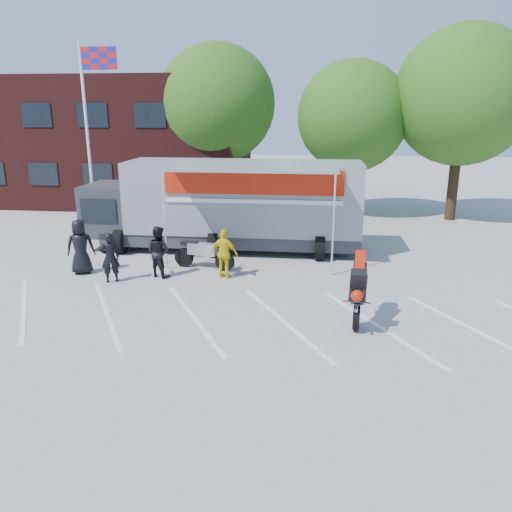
% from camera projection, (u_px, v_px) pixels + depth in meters
% --- Properties ---
extents(ground, '(100.00, 100.00, 0.00)m').
position_uv_depth(ground, '(176.00, 333.00, 12.30)').
color(ground, '#A9A9A4').
rests_on(ground, ground).
extents(parking_bay_lines, '(18.09, 13.33, 0.01)m').
position_uv_depth(parking_bay_lines, '(186.00, 316.00, 13.25)').
color(parking_bay_lines, white).
rests_on(parking_bay_lines, ground).
extents(office_building, '(18.00, 8.00, 7.00)m').
position_uv_depth(office_building, '(92.00, 141.00, 29.59)').
color(office_building, '#441715').
rests_on(office_building, ground).
extents(flagpole, '(1.61, 0.12, 8.00)m').
position_uv_depth(flagpole, '(91.00, 115.00, 21.11)').
color(flagpole, white).
rests_on(flagpole, ground).
extents(tree_left, '(6.12, 6.12, 8.64)m').
position_uv_depth(tree_left, '(217.00, 104.00, 26.19)').
color(tree_left, '#382314').
rests_on(tree_left, ground).
extents(tree_mid, '(5.44, 5.44, 7.68)m').
position_uv_depth(tree_mid, '(353.00, 117.00, 24.61)').
color(tree_mid, '#382314').
rests_on(tree_mid, ground).
extents(tree_right, '(6.46, 6.46, 9.12)m').
position_uv_depth(tree_right, '(463.00, 96.00, 23.29)').
color(tree_right, '#382314').
rests_on(tree_right, ground).
extents(transporter_truck, '(10.78, 5.22, 3.42)m').
position_uv_depth(transporter_truck, '(232.00, 249.00, 19.62)').
color(transporter_truck, gray).
rests_on(transporter_truck, ground).
extents(parked_motorcycle, '(2.33, 1.18, 1.17)m').
position_uv_depth(parked_motorcycle, '(204.00, 269.00, 17.25)').
color(parked_motorcycle, '#AFB0B4').
rests_on(parked_motorcycle, ground).
extents(stunt_bike_rider, '(1.04, 1.86, 2.09)m').
position_uv_depth(stunt_bike_rider, '(357.00, 320.00, 13.07)').
color(stunt_bike_rider, black).
rests_on(stunt_bike_rider, ground).
extents(spectator_leather_a, '(1.04, 0.84, 1.84)m').
position_uv_depth(spectator_leather_a, '(80.00, 247.00, 16.51)').
color(spectator_leather_a, black).
rests_on(spectator_leather_a, ground).
extents(spectator_leather_b, '(0.69, 0.58, 1.60)m').
position_uv_depth(spectator_leather_b, '(110.00, 258.00, 15.71)').
color(spectator_leather_b, black).
rests_on(spectator_leather_b, ground).
extents(spectator_leather_c, '(1.01, 0.91, 1.69)m').
position_uv_depth(spectator_leather_c, '(159.00, 252.00, 16.22)').
color(spectator_leather_c, black).
rests_on(spectator_leather_c, ground).
extents(spectator_hivis, '(1.03, 0.66, 1.64)m').
position_uv_depth(spectator_hivis, '(224.00, 254.00, 16.08)').
color(spectator_hivis, yellow).
rests_on(spectator_hivis, ground).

